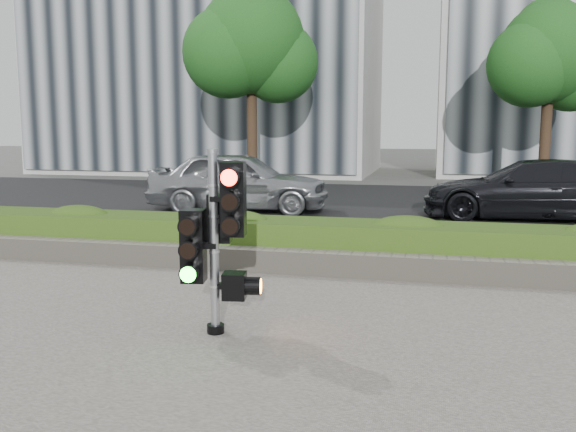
{
  "coord_description": "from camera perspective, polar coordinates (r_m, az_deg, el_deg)",
  "views": [
    {
      "loc": [
        1.83,
        -6.6,
        2.12
      ],
      "look_at": [
        0.12,
        0.6,
        1.06
      ],
      "focal_mm": 38.0,
      "sensor_mm": 36.0,
      "label": 1
    }
  ],
  "objects": [
    {
      "name": "traffic_signal",
      "position": [
        6.23,
        -6.67,
        -1.56
      ],
      "size": [
        0.68,
        0.54,
        1.9
      ],
      "rotation": [
        0.0,
        0.0,
        0.17
      ],
      "color": "black",
      "rests_on": "sidewalk"
    },
    {
      "name": "tree_left",
      "position": [
        22.28,
        -3.45,
        15.68
      ],
      "size": [
        4.61,
        4.03,
        7.34
      ],
      "color": "black",
      "rests_on": "ground"
    },
    {
      "name": "hedge",
      "position": [
        9.5,
        2.02,
        -2.49
      ],
      "size": [
        12.0,
        1.0,
        0.68
      ],
      "primitive_type": "cube",
      "color": "olive",
      "rests_on": "sidewalk"
    },
    {
      "name": "road",
      "position": [
        16.84,
        7.0,
        0.89
      ],
      "size": [
        60.0,
        13.0,
        0.02
      ],
      "primitive_type": "cube",
      "color": "black",
      "rests_on": "ground"
    },
    {
      "name": "car_dark",
      "position": [
        15.33,
        21.66,
        2.34
      ],
      "size": [
        4.88,
        2.07,
        1.4
      ],
      "primitive_type": "imported",
      "rotation": [
        0.0,
        0.0,
        -1.59
      ],
      "color": "black",
      "rests_on": "road"
    },
    {
      "name": "sidewalk",
      "position": [
        4.96,
        -10.09,
        -17.14
      ],
      "size": [
        16.0,
        11.0,
        0.03
      ],
      "primitive_type": "cube",
      "color": "#9E9389",
      "rests_on": "ground"
    },
    {
      "name": "curb",
      "position": [
        10.13,
        2.68,
        -3.6
      ],
      "size": [
        60.0,
        0.25,
        0.12
      ],
      "primitive_type": "cube",
      "color": "gray",
      "rests_on": "ground"
    },
    {
      "name": "car_silver",
      "position": [
        15.67,
        -4.63,
        3.28
      ],
      "size": [
        4.73,
        2.29,
        1.56
      ],
      "primitive_type": "imported",
      "rotation": [
        0.0,
        0.0,
        1.67
      ],
      "color": "#A1A3A8",
      "rests_on": "road"
    },
    {
      "name": "stone_wall",
      "position": [
        8.91,
        1.19,
        -4.32
      ],
      "size": [
        12.0,
        0.32,
        0.34
      ],
      "primitive_type": "cube",
      "color": "gray",
      "rests_on": "sidewalk"
    },
    {
      "name": "ground",
      "position": [
        7.17,
        -2.06,
        -9.08
      ],
      "size": [
        120.0,
        120.0,
        0.0
      ],
      "primitive_type": "plane",
      "color": "#51514C",
      "rests_on": "ground"
    },
    {
      "name": "tree_right",
      "position": [
        22.58,
        23.26,
        13.51
      ],
      "size": [
        4.1,
        3.58,
        6.53
      ],
      "color": "black",
      "rests_on": "ground"
    },
    {
      "name": "building_left",
      "position": [
        31.97,
        -6.99,
        17.78
      ],
      "size": [
        16.0,
        9.0,
        15.0
      ],
      "primitive_type": "cube",
      "color": "#B7B7B2",
      "rests_on": "ground"
    }
  ]
}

